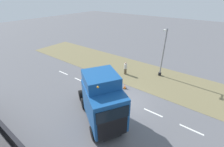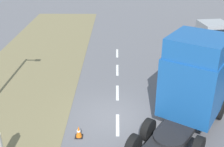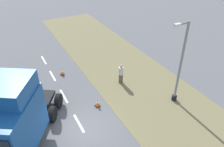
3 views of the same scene
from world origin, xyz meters
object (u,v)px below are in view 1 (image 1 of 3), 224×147
(lorry_cab, at_px, (103,101))
(lamp_post, at_px, (162,56))
(traffic_cone_trailing, at_px, (86,76))
(pedestrian, at_px, (125,68))
(traffic_cone_lead, at_px, (125,86))

(lorry_cab, height_order, lamp_post, lamp_post)
(traffic_cone_trailing, bearing_deg, lorry_cab, 55.94)
(pedestrian, xyz_separation_m, traffic_cone_trailing, (3.90, -3.44, -0.54))
(lamp_post, relative_size, pedestrian, 3.58)
(lorry_cab, relative_size, traffic_cone_lead, 11.63)
(lorry_cab, height_order, pedestrian, lorry_cab)
(lorry_cab, xyz_separation_m, traffic_cone_trailing, (-4.40, -6.51, -1.98))
(lamp_post, distance_m, pedestrian, 4.82)
(lorry_cab, bearing_deg, pedestrian, -127.34)
(traffic_cone_lead, bearing_deg, lamp_post, 158.61)
(lamp_post, height_order, traffic_cone_trailing, lamp_post)
(lorry_cab, relative_size, pedestrian, 3.99)
(pedestrian, bearing_deg, lorry_cab, 20.25)
(pedestrian, bearing_deg, traffic_cone_trailing, -41.42)
(lamp_post, distance_m, traffic_cone_trailing, 9.83)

